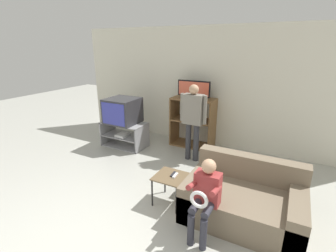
# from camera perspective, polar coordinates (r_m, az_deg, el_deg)

# --- Properties ---
(wall_back) EXTENTS (6.40, 0.06, 2.60)m
(wall_back) POSITION_cam_1_polar(r_m,az_deg,el_deg) (5.54, 8.67, 8.91)
(wall_back) COLOR silver
(wall_back) RESTS_ON ground_plane
(tv_stand) EXTENTS (1.00, 0.54, 0.55)m
(tv_stand) POSITION_cam_1_polar(r_m,az_deg,el_deg) (5.61, -10.18, -1.97)
(tv_stand) COLOR #939399
(tv_stand) RESTS_ON ground_plane
(television_main) EXTENTS (0.67, 0.65, 0.55)m
(television_main) POSITION_cam_1_polar(r_m,az_deg,el_deg) (5.45, -10.61, 3.53)
(television_main) COLOR #2D2D33
(television_main) RESTS_ON tv_stand
(media_shelf) EXTENTS (0.95, 0.49, 1.11)m
(media_shelf) POSITION_cam_1_polar(r_m,az_deg,el_deg) (5.47, 5.82, 0.98)
(media_shelf) COLOR brown
(media_shelf) RESTS_ON ground_plane
(television_flat) EXTENTS (0.73, 0.20, 0.38)m
(television_flat) POSITION_cam_1_polar(r_m,az_deg,el_deg) (5.28, 6.04, 8.37)
(television_flat) COLOR black
(television_flat) RESTS_ON media_shelf
(snack_table) EXTENTS (0.43, 0.43, 0.44)m
(snack_table) POSITION_cam_1_polar(r_m,az_deg,el_deg) (3.56, 0.53, -12.42)
(snack_table) COLOR brown
(snack_table) RESTS_ON ground_plane
(remote_control_black) EXTENTS (0.05, 0.15, 0.02)m
(remote_control_black) POSITION_cam_1_polar(r_m,az_deg,el_deg) (3.55, 1.22, -11.22)
(remote_control_black) COLOR #232328
(remote_control_black) RESTS_ON snack_table
(remote_control_white) EXTENTS (0.05, 0.15, 0.02)m
(remote_control_white) POSITION_cam_1_polar(r_m,az_deg,el_deg) (3.52, 1.71, -11.50)
(remote_control_white) COLOR silver
(remote_control_white) RESTS_ON snack_table
(couch) EXTENTS (1.47, 0.98, 0.75)m
(couch) POSITION_cam_1_polar(r_m,az_deg,el_deg) (3.51, 17.28, -16.19)
(couch) COLOR #756651
(couch) RESTS_ON ground_plane
(person_standing_adult) EXTENTS (0.53, 0.20, 1.52)m
(person_standing_adult) POSITION_cam_1_polar(r_m,az_deg,el_deg) (4.67, 5.88, 2.35)
(person_standing_adult) COLOR #2D2D33
(person_standing_adult) RESTS_ON ground_plane
(person_seated_child) EXTENTS (0.33, 0.43, 0.98)m
(person_seated_child) POSITION_cam_1_polar(r_m,az_deg,el_deg) (2.95, 8.71, -15.45)
(person_seated_child) COLOR #2D2D38
(person_seated_child) RESTS_ON ground_plane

